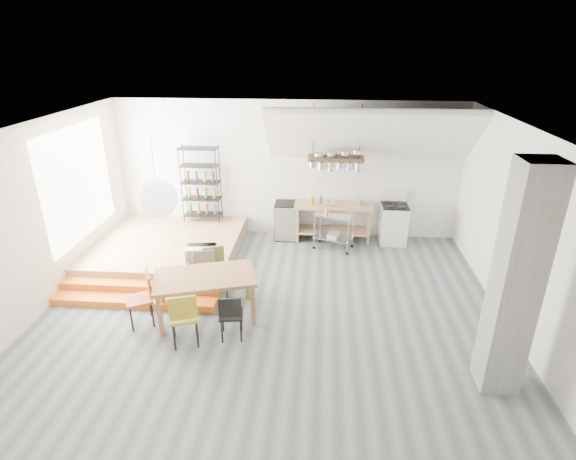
# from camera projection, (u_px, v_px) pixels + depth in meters

# --- Properties ---
(floor) EXTENTS (8.00, 8.00, 0.00)m
(floor) POSITION_uv_depth(u_px,v_px,m) (271.00, 312.00, 7.91)
(floor) COLOR #515B5D
(floor) RESTS_ON ground
(wall_back) EXTENTS (8.00, 0.04, 3.20)m
(wall_back) POSITION_uv_depth(u_px,v_px,m) (287.00, 170.00, 10.48)
(wall_back) COLOR silver
(wall_back) RESTS_ON ground
(wall_left) EXTENTS (0.04, 7.00, 3.20)m
(wall_left) POSITION_uv_depth(u_px,v_px,m) (35.00, 221.00, 7.57)
(wall_left) COLOR silver
(wall_left) RESTS_ON ground
(wall_right) EXTENTS (0.04, 7.00, 3.20)m
(wall_right) POSITION_uv_depth(u_px,v_px,m) (525.00, 237.00, 6.99)
(wall_right) COLOR silver
(wall_right) RESTS_ON ground
(ceiling) EXTENTS (8.00, 7.00, 0.02)m
(ceiling) POSITION_uv_depth(u_px,v_px,m) (268.00, 129.00, 6.64)
(ceiling) COLOR white
(ceiling) RESTS_ON wall_back
(slope_ceiling) EXTENTS (4.40, 1.44, 1.32)m
(slope_ceiling) POSITION_uv_depth(u_px,v_px,m) (370.00, 136.00, 9.43)
(slope_ceiling) COLOR white
(slope_ceiling) RESTS_ON wall_back
(window_pane) EXTENTS (0.02, 2.50, 2.20)m
(window_pane) POSITION_uv_depth(u_px,v_px,m) (79.00, 183.00, 8.86)
(window_pane) COLOR white
(window_pane) RESTS_ON wall_left
(platform) EXTENTS (3.00, 3.00, 0.40)m
(platform) POSITION_uv_depth(u_px,v_px,m) (168.00, 248.00, 9.84)
(platform) COLOR #9F734F
(platform) RESTS_ON ground
(step_lower) EXTENTS (3.00, 0.35, 0.13)m
(step_lower) POSITION_uv_depth(u_px,v_px,m) (134.00, 301.00, 8.11)
(step_lower) COLOR orange
(step_lower) RESTS_ON ground
(step_upper) EXTENTS (3.00, 0.35, 0.27)m
(step_upper) POSITION_uv_depth(u_px,v_px,m) (141.00, 288.00, 8.40)
(step_upper) COLOR orange
(step_upper) RESTS_ON ground
(concrete_column) EXTENTS (0.50, 0.50, 3.20)m
(concrete_column) POSITION_uv_depth(u_px,v_px,m) (516.00, 283.00, 5.66)
(concrete_column) COLOR slate
(concrete_column) RESTS_ON ground
(kitchen_counter) EXTENTS (1.80, 0.60, 0.91)m
(kitchen_counter) POSITION_uv_depth(u_px,v_px,m) (333.00, 216.00, 10.47)
(kitchen_counter) COLOR #9F734F
(kitchen_counter) RESTS_ON ground
(stove) EXTENTS (0.60, 0.60, 1.18)m
(stove) POSITION_uv_depth(u_px,v_px,m) (393.00, 223.00, 10.43)
(stove) COLOR white
(stove) RESTS_ON ground
(pot_rack) EXTENTS (1.20, 0.50, 1.43)m
(pot_rack) POSITION_uv_depth(u_px,v_px,m) (337.00, 162.00, 9.72)
(pot_rack) COLOR #3C2A18
(pot_rack) RESTS_ON ceiling
(wire_shelving) EXTENTS (0.88, 0.38, 1.80)m
(wire_shelving) POSITION_uv_depth(u_px,v_px,m) (201.00, 183.00, 10.46)
(wire_shelving) COLOR black
(wire_shelving) RESTS_ON platform
(microwave_shelf) EXTENTS (0.60, 0.40, 0.16)m
(microwave_shelf) POSITION_uv_depth(u_px,v_px,m) (202.00, 262.00, 8.48)
(microwave_shelf) COLOR #9F734F
(microwave_shelf) RESTS_ON platform
(paper_lantern) EXTENTS (0.60, 0.60, 0.60)m
(paper_lantern) POSITION_uv_depth(u_px,v_px,m) (158.00, 198.00, 6.82)
(paper_lantern) COLOR white
(paper_lantern) RESTS_ON ceiling
(dining_table) EXTENTS (1.86, 1.37, 0.79)m
(dining_table) POSITION_uv_depth(u_px,v_px,m) (205.00, 280.00, 7.53)
(dining_table) COLOR brown
(dining_table) RESTS_ON ground
(chair_mustard) EXTENTS (0.55, 0.55, 0.95)m
(chair_mustard) POSITION_uv_depth(u_px,v_px,m) (184.00, 315.00, 6.84)
(chair_mustard) COLOR #A0891B
(chair_mustard) RESTS_ON ground
(chair_black) EXTENTS (0.43, 0.43, 0.82)m
(chair_black) POSITION_uv_depth(u_px,v_px,m) (231.00, 313.00, 7.01)
(chair_black) COLOR black
(chair_black) RESTS_ON ground
(chair_olive) EXTENTS (0.53, 0.53, 0.91)m
(chair_olive) POSITION_uv_depth(u_px,v_px,m) (215.00, 267.00, 8.30)
(chair_olive) COLOR olive
(chair_olive) RESTS_ON ground
(chair_red) EXTENTS (0.56, 0.56, 0.91)m
(chair_red) POSITION_uv_depth(u_px,v_px,m) (143.00, 295.00, 7.41)
(chair_red) COLOR #B44B19
(chair_red) RESTS_ON ground
(rolling_cart) EXTENTS (0.95, 0.72, 0.84)m
(rolling_cart) POSITION_uv_depth(u_px,v_px,m) (334.00, 226.00, 10.08)
(rolling_cart) COLOR silver
(rolling_cart) RESTS_ON ground
(mini_fridge) EXTENTS (0.53, 0.53, 0.89)m
(mini_fridge) POSITION_uv_depth(u_px,v_px,m) (286.00, 221.00, 10.66)
(mini_fridge) COLOR black
(mini_fridge) RESTS_ON ground
(microwave) EXTENTS (0.59, 0.43, 0.30)m
(microwave) POSITION_uv_depth(u_px,v_px,m) (201.00, 254.00, 8.41)
(microwave) COLOR beige
(microwave) RESTS_ON microwave_shelf
(bowl) EXTENTS (0.27, 0.27, 0.05)m
(bowl) POSITION_uv_depth(u_px,v_px,m) (329.00, 204.00, 10.31)
(bowl) COLOR silver
(bowl) RESTS_ON kitchen_counter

